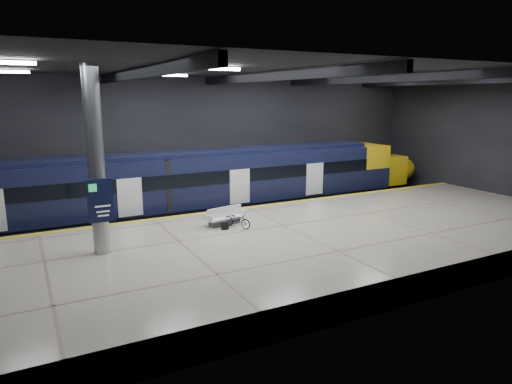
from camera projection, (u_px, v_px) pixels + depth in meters
ground at (273, 242)px, 21.93m from camera, size 30.00×30.00×0.00m
room_shell at (274, 122)px, 20.75m from camera, size 30.10×16.10×8.05m
platform at (302, 246)px, 19.65m from camera, size 30.00×11.00×1.10m
safety_strip at (247, 208)px, 24.08m from camera, size 30.00×0.40×0.01m
rails at (226, 215)px, 26.68m from camera, size 30.00×1.52×0.16m
train at (210, 183)px, 25.81m from camera, size 29.40×2.84×3.79m
bench at (225, 218)px, 20.90m from camera, size 2.01×1.14×0.84m
bicycle at (237, 220)px, 20.36m from camera, size 1.13×1.48×0.75m
pannier_bag at (225, 226)px, 20.13m from camera, size 0.31×0.19×0.35m
info_column at (96, 164)px, 16.48m from camera, size 0.90×0.78×6.90m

